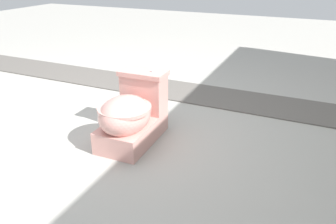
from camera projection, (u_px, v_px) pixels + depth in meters
name	position (u px, v px, depth m)	size (l,w,h in m)	color
ground_plane	(111.00, 133.00, 2.67)	(14.00, 14.00, 0.00)	#A8A59E
gravel_strip	(210.00, 96.00, 3.40)	(0.56, 8.00, 0.01)	#605B56
toilet	(132.00, 115.00, 2.46)	(0.64, 0.40, 0.52)	#E09E93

